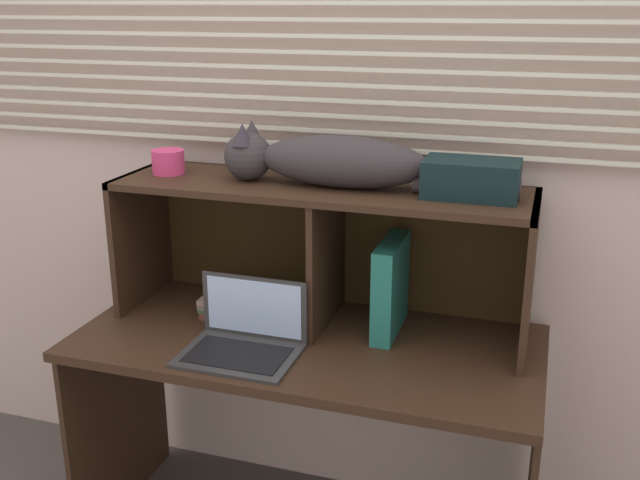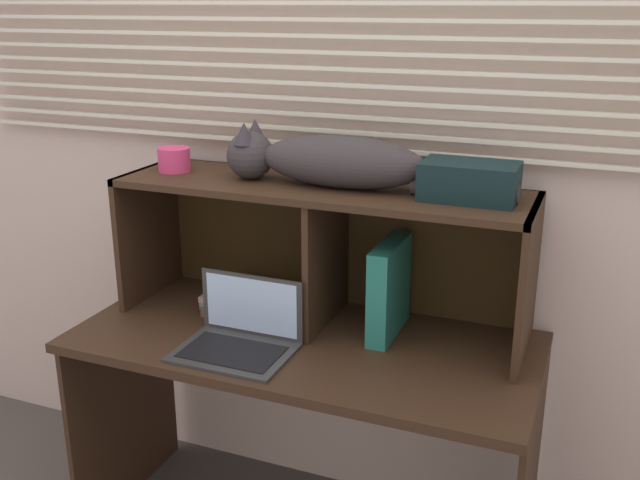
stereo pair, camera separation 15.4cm
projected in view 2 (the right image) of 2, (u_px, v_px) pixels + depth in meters
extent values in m
cube|color=beige|center=(346.00, 155.00, 2.40)|extent=(4.40, 0.04, 2.50)
cube|color=silver|center=(341.00, 147.00, 2.34)|extent=(2.85, 0.02, 0.01)
cube|color=silver|center=(341.00, 132.00, 2.33)|extent=(2.85, 0.02, 0.01)
cube|color=silver|center=(342.00, 116.00, 2.31)|extent=(2.85, 0.02, 0.01)
cube|color=silver|center=(342.00, 101.00, 2.30)|extent=(2.85, 0.02, 0.01)
cube|color=silver|center=(342.00, 85.00, 2.28)|extent=(2.85, 0.02, 0.01)
cube|color=silver|center=(342.00, 69.00, 2.27)|extent=(2.85, 0.02, 0.01)
cube|color=silver|center=(342.00, 53.00, 2.25)|extent=(2.85, 0.02, 0.01)
cube|color=silver|center=(342.00, 36.00, 2.24)|extent=(2.85, 0.02, 0.01)
cube|color=silver|center=(342.00, 20.00, 2.22)|extent=(2.85, 0.02, 0.01)
cube|color=silver|center=(343.00, 3.00, 2.21)|extent=(2.85, 0.02, 0.01)
cube|color=#342215|center=(304.00, 343.00, 2.24)|extent=(1.41, 0.66, 0.03)
cube|color=#342215|center=(125.00, 406.00, 2.60)|extent=(0.02, 0.59, 0.72)
cube|color=#342215|center=(320.00, 189.00, 2.21)|extent=(1.29, 0.37, 0.02)
cube|color=#342215|center=(149.00, 232.00, 2.50)|extent=(0.02, 0.37, 0.45)
cube|color=#342215|center=(529.00, 283.00, 2.05)|extent=(0.02, 0.37, 0.45)
cube|color=#342215|center=(327.00, 259.00, 2.27)|extent=(0.02, 0.35, 0.43)
cube|color=#372711|center=(340.00, 239.00, 2.44)|extent=(1.29, 0.01, 0.45)
ellipsoid|color=#342F32|center=(342.00, 162.00, 2.16)|extent=(0.52, 0.16, 0.16)
sphere|color=#342F32|center=(250.00, 155.00, 2.27)|extent=(0.15, 0.15, 0.15)
cone|color=#302D35|center=(244.00, 133.00, 2.21)|extent=(0.07, 0.07, 0.07)
cone|color=#352F36|center=(255.00, 130.00, 2.28)|extent=(0.07, 0.07, 0.07)
cylinder|color=#342F32|center=(464.00, 189.00, 2.05)|extent=(0.30, 0.06, 0.06)
cube|color=#333333|center=(234.00, 352.00, 2.13)|extent=(0.33, 0.25, 0.01)
cube|color=#333333|center=(252.00, 305.00, 2.20)|extent=(0.33, 0.01, 0.19)
cube|color=#ADD1F9|center=(251.00, 305.00, 2.20)|extent=(0.30, 0.00, 0.17)
cube|color=black|center=(231.00, 352.00, 2.12)|extent=(0.28, 0.17, 0.00)
cube|color=#227567|center=(389.00, 289.00, 2.22)|extent=(0.06, 0.27, 0.29)
cube|color=brown|center=(241.00, 306.00, 2.44)|extent=(0.18, 0.22, 0.02)
cube|color=#445D3E|center=(240.00, 300.00, 2.45)|extent=(0.18, 0.22, 0.01)
cube|color=gray|center=(240.00, 296.00, 2.45)|extent=(0.18, 0.22, 0.02)
cube|color=gray|center=(239.00, 292.00, 2.43)|extent=(0.18, 0.22, 0.02)
cylinder|color=#DA3C73|center=(174.00, 160.00, 2.38)|extent=(0.10, 0.10, 0.08)
cube|color=black|center=(469.00, 181.00, 2.03)|extent=(0.27, 0.16, 0.11)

